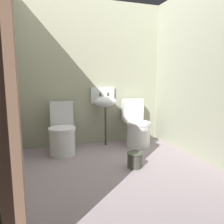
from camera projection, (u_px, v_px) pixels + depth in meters
ground_plane at (120, 173)px, 2.83m from camera, size 2.81×2.92×0.08m
wall_back at (93, 74)px, 3.86m from camera, size 2.81×0.10×2.43m
wall_left at (5, 73)px, 2.32m from camera, size 0.10×2.72×2.43m
wall_right at (202, 73)px, 3.12m from camera, size 0.10×2.72×2.43m
wooden_door_post at (4, 70)px, 1.24m from camera, size 0.13×0.13×2.43m
toilet_left at (62, 132)px, 3.43m from camera, size 0.45×0.63×0.78m
toilet_right at (137, 127)px, 3.83m from camera, size 0.42×0.61×0.78m
sink at (105, 101)px, 3.77m from camera, size 0.42×0.35×0.99m
bucket at (135, 160)px, 2.90m from camera, size 0.21×0.21×0.20m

